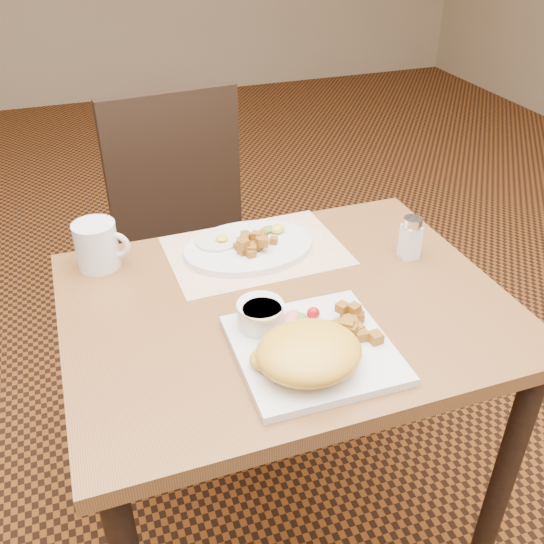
{
  "coord_description": "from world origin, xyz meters",
  "views": [
    {
      "loc": [
        -0.37,
        -0.94,
        1.48
      ],
      "look_at": [
        -0.03,
        0.01,
        0.82
      ],
      "focal_mm": 40.0,
      "sensor_mm": 36.0,
      "label": 1
    }
  ],
  "objects_px": {
    "salt_shaker": "(411,237)",
    "table": "(286,342)",
    "chair_far": "(190,240)",
    "coffee_mug": "(98,245)",
    "plate_square": "(313,349)",
    "plate_oval": "(249,247)"
  },
  "relations": [
    {
      "from": "salt_shaker",
      "to": "table",
      "type": "bearing_deg",
      "value": -167.91
    },
    {
      "from": "chair_far",
      "to": "coffee_mug",
      "type": "xyz_separation_m",
      "value": [
        -0.28,
        -0.41,
        0.26
      ]
    },
    {
      "from": "chair_far",
      "to": "coffee_mug",
      "type": "distance_m",
      "value": 0.56
    },
    {
      "from": "plate_square",
      "to": "salt_shaker",
      "type": "relative_size",
      "value": 2.8
    },
    {
      "from": "plate_oval",
      "to": "coffee_mug",
      "type": "distance_m",
      "value": 0.34
    },
    {
      "from": "salt_shaker",
      "to": "chair_far",
      "type": "bearing_deg",
      "value": 122.65
    },
    {
      "from": "chair_far",
      "to": "coffee_mug",
      "type": "height_order",
      "value": "chair_far"
    },
    {
      "from": "table",
      "to": "coffee_mug",
      "type": "relative_size",
      "value": 7.57
    },
    {
      "from": "coffee_mug",
      "to": "plate_square",
      "type": "bearing_deg",
      "value": -52.42
    },
    {
      "from": "salt_shaker",
      "to": "plate_oval",
      "type": "bearing_deg",
      "value": 156.96
    },
    {
      "from": "plate_oval",
      "to": "salt_shaker",
      "type": "distance_m",
      "value": 0.37
    },
    {
      "from": "table",
      "to": "plate_oval",
      "type": "xyz_separation_m",
      "value": [
        -0.01,
        0.21,
        0.12
      ]
    },
    {
      "from": "chair_far",
      "to": "coffee_mug",
      "type": "bearing_deg",
      "value": 49.69
    },
    {
      "from": "salt_shaker",
      "to": "coffee_mug",
      "type": "relative_size",
      "value": 0.84
    },
    {
      "from": "table",
      "to": "salt_shaker",
      "type": "height_order",
      "value": "salt_shaker"
    },
    {
      "from": "table",
      "to": "plate_oval",
      "type": "bearing_deg",
      "value": 93.46
    },
    {
      "from": "plate_oval",
      "to": "chair_far",
      "type": "bearing_deg",
      "value": 96.05
    },
    {
      "from": "salt_shaker",
      "to": "coffee_mug",
      "type": "bearing_deg",
      "value": 163.68
    },
    {
      "from": "table",
      "to": "plate_oval",
      "type": "height_order",
      "value": "plate_oval"
    },
    {
      "from": "plate_square",
      "to": "coffee_mug",
      "type": "relative_size",
      "value": 2.35
    },
    {
      "from": "table",
      "to": "coffee_mug",
      "type": "xyz_separation_m",
      "value": [
        -0.34,
        0.27,
        0.16
      ]
    },
    {
      "from": "plate_square",
      "to": "coffee_mug",
      "type": "xyz_separation_m",
      "value": [
        -0.33,
        0.43,
        0.05
      ]
    }
  ]
}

